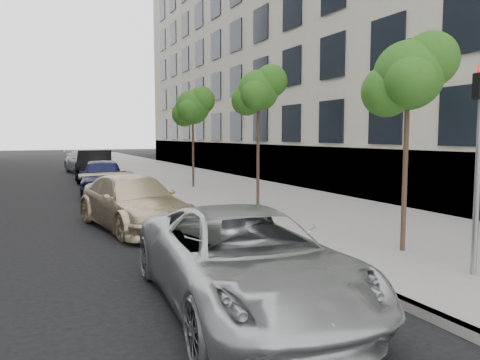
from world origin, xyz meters
TOP-DOWN VIEW (x-y plane):
  - ground at (0.00, 0.00)m, footprint 160.00×160.00m
  - sidewalk at (4.30, 24.00)m, footprint 6.40×72.00m
  - curb at (1.18, 24.00)m, footprint 0.15×72.00m
  - tree_near at (3.23, 1.50)m, footprint 1.70×1.50m
  - tree_mid at (3.23, 8.00)m, footprint 1.67×1.47m
  - tree_far at (3.23, 14.50)m, footprint 1.83×1.63m
  - signal_pole at (3.08, -0.25)m, footprint 0.27×0.23m
  - minivan at (-0.88, 0.33)m, footprint 2.68×5.19m
  - suv at (-1.11, 6.78)m, footprint 2.66×5.00m
  - sedan_blue at (-0.81, 14.23)m, footprint 2.29×4.61m
  - sedan_black at (-0.27, 20.76)m, footprint 2.52×5.22m
  - sedan_rear at (-0.10, 26.43)m, footprint 2.70×5.36m

SIDE VIEW (x-z plane):
  - ground at x=0.00m, z-range 0.00..0.00m
  - sidewalk at x=4.30m, z-range 0.00..0.14m
  - curb at x=1.18m, z-range 0.00..0.14m
  - suv at x=-1.11m, z-range 0.00..1.38m
  - minivan at x=-0.88m, z-range 0.00..1.40m
  - sedan_rear at x=-0.10m, z-range 0.00..1.49m
  - sedan_blue at x=-0.81m, z-range 0.00..1.51m
  - sedan_black at x=-0.27m, z-range 0.00..1.65m
  - signal_pole at x=3.08m, z-range 0.55..3.99m
  - tree_near at x=3.23m, z-range 1.46..5.79m
  - tree_far at x=3.23m, z-range 1.48..5.97m
  - tree_mid at x=3.23m, z-range 1.60..6.17m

